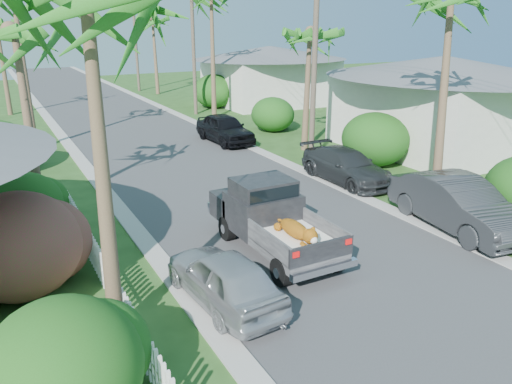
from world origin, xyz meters
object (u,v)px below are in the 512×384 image
pickup_truck (268,215)px  parked_car_ln (224,278)px  palm_r_b (309,33)px  utility_pole_d (136,42)px  palm_l_b (15,32)px  palm_r_d (153,19)px  utility_pole_c (194,49)px  house_right_far (270,77)px  parked_car_rf (225,129)px  utility_pole_b (314,64)px  house_right_near (440,107)px  parked_car_rn (458,204)px  parked_car_rm (346,166)px

pickup_truck → parked_car_ln: bearing=-137.6°
palm_r_b → utility_pole_d: (-1.00, 28.00, -1.35)m
parked_car_ln → palm_l_b: bearing=-74.6°
palm_l_b → palm_r_d: 31.00m
palm_l_b → utility_pole_d: size_ratio=0.82×
parked_car_ln → utility_pole_d: 41.04m
palm_r_b → utility_pole_c: bearing=94.4°
house_right_far → utility_pole_d: utility_pole_d is taller
parked_car_rf → palm_l_b: size_ratio=0.62×
utility_pole_b → house_right_far: bearing=66.5°
house_right_near → house_right_far: size_ratio=1.00×
utility_pole_c → pickup_truck: bearing=-106.6°
pickup_truck → palm_r_d: (7.61, 34.52, 5.73)m
palm_r_b → utility_pole_d: 28.05m
house_right_near → utility_pole_c: size_ratio=1.00×
parked_car_ln → palm_r_d: bearing=-109.9°
pickup_truck → house_right_far: 28.31m
palm_r_d → utility_pole_d: (-0.90, 3.00, -2.14)m
utility_pole_d → utility_pole_c: bearing=-90.0°
palm_r_d → utility_pole_d: utility_pole_d is taller
parked_car_rn → utility_pole_c: utility_pole_c is taller
pickup_truck → parked_car_rf: 13.97m
parked_car_ln → parked_car_rf: bearing=-119.6°
parked_car_rm → house_right_near: house_right_near is taller
palm_l_b → utility_pole_c: size_ratio=0.82×
palm_r_b → utility_pole_b: utility_pole_b is taller
parked_car_rn → parked_car_ln: bearing=-168.8°
pickup_truck → parked_car_rn: 6.34m
palm_r_b → palm_r_d: 25.01m
palm_r_b → parked_car_rf: bearing=129.6°
parked_car_rf → palm_l_b: (-10.40, -6.63, 5.36)m
pickup_truck → house_right_near: (14.11, 6.52, 1.21)m
pickup_truck → utility_pole_d: utility_pole_d is taller
parked_car_rn → house_right_far: size_ratio=0.57×
parked_car_rn → utility_pole_c: bearing=96.1°
utility_pole_b → utility_pole_d: size_ratio=1.00×
house_right_far → utility_pole_b: size_ratio=1.00×
parked_car_rf → palm_r_b: palm_r_b is taller
house_right_far → utility_pole_d: size_ratio=1.00×
palm_l_b → palm_r_d: palm_r_d is taller
palm_l_b → palm_r_b: 13.73m
parked_car_rn → parked_car_ln: size_ratio=1.32×
parked_car_rn → utility_pole_c: size_ratio=0.57×
parked_car_rm → utility_pole_c: size_ratio=0.52×
house_right_far → utility_pole_b: utility_pole_b is taller
palm_l_b → house_right_near: bearing=0.0°
palm_l_b → utility_pole_d: utility_pole_d is taller
parked_car_rn → parked_car_rf: (-1.40, 14.87, -0.06)m
utility_pole_b → utility_pole_d: bearing=90.0°
parked_car_rf → utility_pole_b: bearing=-72.2°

